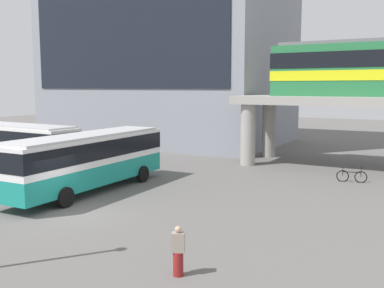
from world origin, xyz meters
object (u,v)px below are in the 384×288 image
(bus_secondary, at_px, (12,142))
(bus_main, at_px, (87,156))
(bicycle_black, at_px, (352,176))
(pedestrian_at_kerb, at_px, (178,253))
(station_building, at_px, (170,43))

(bus_secondary, bearing_deg, bus_main, -14.99)
(bicycle_black, xyz_separation_m, pedestrian_at_kerb, (-2.23, -16.91, 0.38))
(bus_secondary, distance_m, bicycle_black, 22.74)
(station_building, bearing_deg, bus_secondary, -91.27)
(station_building, distance_m, pedestrian_at_kerb, 36.52)
(bus_main, bearing_deg, pedestrian_at_kerb, -35.38)
(bus_main, relative_size, bicycle_black, 6.26)
(station_building, bearing_deg, pedestrian_at_kerb, -57.72)
(station_building, relative_size, bicycle_black, 13.32)
(bus_main, bearing_deg, station_building, 111.03)
(bus_main, relative_size, pedestrian_at_kerb, 7.03)
(bus_secondary, height_order, bicycle_black, bus_secondary)
(bus_secondary, bearing_deg, bicycle_black, 18.71)
(bus_main, height_order, bus_secondary, same)
(bus_main, bearing_deg, bus_secondary, 165.01)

